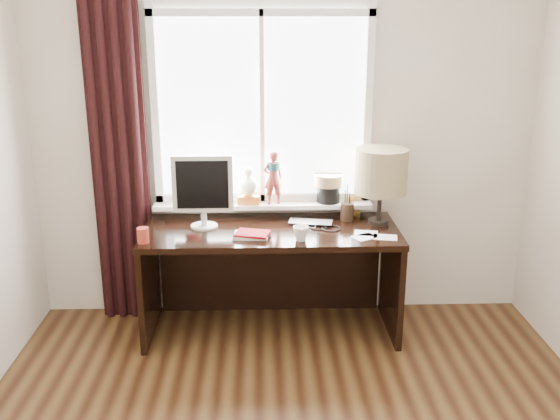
{
  "coord_description": "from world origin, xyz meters",
  "views": [
    {
      "loc": [
        -0.16,
        -2.29,
        2.11
      ],
      "look_at": [
        -0.05,
        1.25,
        1.0
      ],
      "focal_mm": 40.0,
      "sensor_mm": 36.0,
      "label": 1
    }
  ],
  "objects_px": {
    "laptop": "(311,223)",
    "table_lamp": "(381,172)",
    "desk": "(271,258)",
    "monitor": "(203,187)",
    "red_cup": "(143,235)",
    "mug": "(301,233)"
  },
  "relations": [
    {
      "from": "laptop",
      "to": "table_lamp",
      "type": "distance_m",
      "value": 0.58
    },
    {
      "from": "desk",
      "to": "monitor",
      "type": "distance_m",
      "value": 0.69
    },
    {
      "from": "laptop",
      "to": "monitor",
      "type": "bearing_deg",
      "value": -165.58
    },
    {
      "from": "laptop",
      "to": "red_cup",
      "type": "bearing_deg",
      "value": -151.99
    },
    {
      "from": "laptop",
      "to": "table_lamp",
      "type": "xyz_separation_m",
      "value": [
        0.46,
        -0.01,
        0.35
      ]
    },
    {
      "from": "laptop",
      "to": "desk",
      "type": "height_order",
      "value": "laptop"
    },
    {
      "from": "mug",
      "to": "desk",
      "type": "distance_m",
      "value": 0.48
    },
    {
      "from": "mug",
      "to": "laptop",
      "type": "bearing_deg",
      "value": 74.27
    },
    {
      "from": "desk",
      "to": "mug",
      "type": "bearing_deg",
      "value": -60.25
    },
    {
      "from": "laptop",
      "to": "mug",
      "type": "xyz_separation_m",
      "value": [
        -0.09,
        -0.32,
        0.04
      ]
    },
    {
      "from": "monitor",
      "to": "laptop",
      "type": "bearing_deg",
      "value": 3.31
    },
    {
      "from": "desk",
      "to": "red_cup",
      "type": "bearing_deg",
      "value": -157.3
    },
    {
      "from": "red_cup",
      "to": "monitor",
      "type": "bearing_deg",
      "value": 38.77
    },
    {
      "from": "laptop",
      "to": "monitor",
      "type": "height_order",
      "value": "monitor"
    },
    {
      "from": "red_cup",
      "to": "mug",
      "type": "bearing_deg",
      "value": 0.55
    },
    {
      "from": "mug",
      "to": "monitor",
      "type": "bearing_deg",
      "value": 156.41
    },
    {
      "from": "monitor",
      "to": "table_lamp",
      "type": "distance_m",
      "value": 1.18
    },
    {
      "from": "mug",
      "to": "red_cup",
      "type": "bearing_deg",
      "value": -179.45
    },
    {
      "from": "laptop",
      "to": "desk",
      "type": "relative_size",
      "value": 0.17
    },
    {
      "from": "laptop",
      "to": "mug",
      "type": "relative_size",
      "value": 2.97
    },
    {
      "from": "monitor",
      "to": "table_lamp",
      "type": "relative_size",
      "value": 0.94
    },
    {
      "from": "red_cup",
      "to": "desk",
      "type": "height_order",
      "value": "red_cup"
    }
  ]
}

